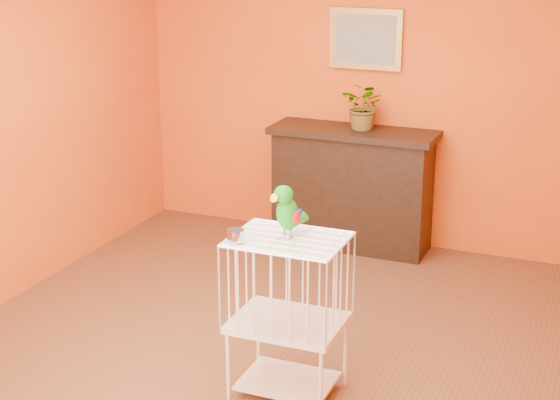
% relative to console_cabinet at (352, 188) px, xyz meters
% --- Properties ---
extents(ground, '(4.50, 4.50, 0.00)m').
position_rel_console_cabinet_xyz_m(ground, '(0.02, -2.01, -0.52)').
color(ground, brown).
rests_on(ground, ground).
extents(room_shell, '(4.50, 4.50, 4.50)m').
position_rel_console_cabinet_xyz_m(room_shell, '(0.02, -2.01, 1.07)').
color(room_shell, '#DC5D14').
rests_on(room_shell, ground).
extents(console_cabinet, '(1.39, 0.50, 1.03)m').
position_rel_console_cabinet_xyz_m(console_cabinet, '(0.00, 0.00, 0.00)').
color(console_cabinet, black).
rests_on(console_cabinet, ground).
extents(potted_plant, '(0.45, 0.47, 0.31)m').
position_rel_console_cabinet_xyz_m(potted_plant, '(0.09, 0.07, 0.67)').
color(potted_plant, '#26722D').
rests_on(potted_plant, console_cabinet).
extents(framed_picture, '(0.62, 0.04, 0.50)m').
position_rel_console_cabinet_xyz_m(framed_picture, '(0.02, 0.21, 1.23)').
color(framed_picture, '#B88C41').
rests_on(framed_picture, room_shell).
extents(birdcage, '(0.64, 0.49, 0.98)m').
position_rel_console_cabinet_xyz_m(birdcage, '(0.42, -2.47, -0.01)').
color(birdcage, white).
rests_on(birdcage, ground).
extents(feed_cup, '(0.10, 0.10, 0.07)m').
position_rel_console_cabinet_xyz_m(feed_cup, '(0.18, -2.64, 0.50)').
color(feed_cup, silver).
rests_on(feed_cup, birdcage).
extents(parrot, '(0.17, 0.28, 0.31)m').
position_rel_console_cabinet_xyz_m(parrot, '(0.40, -2.45, 0.62)').
color(parrot, '#59544C').
rests_on(parrot, birdcage).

